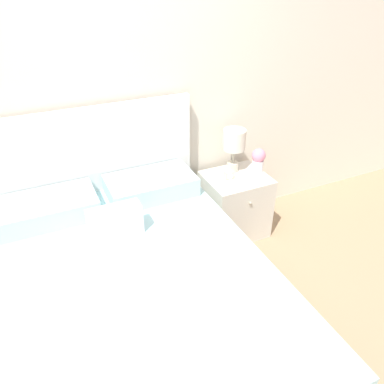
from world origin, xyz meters
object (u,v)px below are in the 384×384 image
Objects in this scene: bed at (136,299)px; table_lamp at (234,143)px; flower_vase at (258,159)px; nightstand at (235,205)px; alarm_clock at (229,175)px.

bed is 5.54× the size of table_lamp.
bed reaches higher than flower_vase.
nightstand is 0.54m from table_lamp.
table_lamp is 0.26m from alarm_clock.
table_lamp reaches higher than nightstand.
flower_vase reaches higher than alarm_clock.
nightstand is (1.09, 0.69, -0.04)m from bed.
flower_vase is at bearing 1.70° from alarm_clock.
flower_vase is at bearing -27.85° from table_lamp.
table_lamp is at bearing 79.15° from nightstand.
bed reaches higher than alarm_clock.
flower_vase is (0.18, -0.10, -0.14)m from table_lamp.
nightstand is at bearing 1.12° from alarm_clock.
bed is 1.45m from table_lamp.
flower_vase is at bearing 28.49° from bed.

